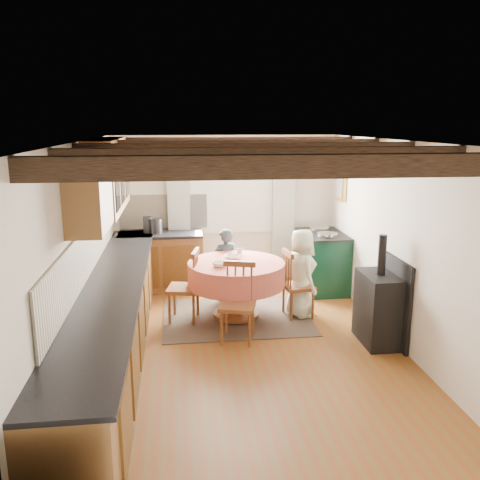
{
  "coord_description": "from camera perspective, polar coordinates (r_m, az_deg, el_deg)",
  "views": [
    {
      "loc": [
        -0.77,
        -5.37,
        2.6
      ],
      "look_at": [
        0.0,
        0.8,
        1.15
      ],
      "focal_mm": 37.94,
      "sensor_mm": 36.0,
      "label": 1
    }
  ],
  "objects": [
    {
      "name": "floor",
      "position": [
        6.02,
        0.97,
        -12.48
      ],
      "size": [
        3.6,
        5.5,
        0.0
      ],
      "primitive_type": "cube",
      "color": "brown",
      "rests_on": "ground"
    },
    {
      "name": "ceiling",
      "position": [
        5.43,
        1.07,
        11.0
      ],
      "size": [
        3.6,
        5.5,
        0.0
      ],
      "primitive_type": "cube",
      "color": "white",
      "rests_on": "ground"
    },
    {
      "name": "wall_back",
      "position": [
        8.28,
        -1.68,
        3.39
      ],
      "size": [
        3.6,
        0.0,
        2.4
      ],
      "primitive_type": "cube",
      "color": "silver",
      "rests_on": "ground"
    },
    {
      "name": "wall_front",
      "position": [
        3.07,
        8.49,
        -14.18
      ],
      "size": [
        3.6,
        0.0,
        2.4
      ],
      "primitive_type": "cube",
      "color": "silver",
      "rests_on": "ground"
    },
    {
      "name": "wall_left",
      "position": [
        5.65,
        -17.39,
        -1.85
      ],
      "size": [
        0.0,
        5.5,
        2.4
      ],
      "primitive_type": "cube",
      "color": "silver",
      "rests_on": "ground"
    },
    {
      "name": "wall_right",
      "position": [
        6.12,
        17.95,
        -0.76
      ],
      "size": [
        0.0,
        5.5,
        2.4
      ],
      "primitive_type": "cube",
      "color": "silver",
      "rests_on": "ground"
    },
    {
      "name": "beam_a",
      "position": [
        3.47,
        5.79,
        8.24
      ],
      "size": [
        3.6,
        0.16,
        0.16
      ],
      "primitive_type": "cube",
      "color": "#3C281A",
      "rests_on": "ceiling"
    },
    {
      "name": "beam_b",
      "position": [
        4.45,
        2.91,
        9.36
      ],
      "size": [
        3.6,
        0.16,
        0.16
      ],
      "primitive_type": "cube",
      "color": "#3C281A",
      "rests_on": "ceiling"
    },
    {
      "name": "beam_c",
      "position": [
        5.44,
        1.06,
        10.06
      ],
      "size": [
        3.6,
        0.16,
        0.16
      ],
      "primitive_type": "cube",
      "color": "#3C281A",
      "rests_on": "ceiling"
    },
    {
      "name": "beam_d",
      "position": [
        6.43,
        -0.22,
        10.53
      ],
      "size": [
        3.6,
        0.16,
        0.16
      ],
      "primitive_type": "cube",
      "color": "#3C281A",
      "rests_on": "ceiling"
    },
    {
      "name": "beam_e",
      "position": [
        7.42,
        -1.17,
        10.88
      ],
      "size": [
        3.6,
        0.16,
        0.16
      ],
      "primitive_type": "cube",
      "color": "#3C281A",
      "rests_on": "ceiling"
    },
    {
      "name": "splash_left",
      "position": [
        5.93,
        -16.71,
        -1.1
      ],
      "size": [
        0.02,
        4.5,
        0.55
      ],
      "primitive_type": "cube",
      "color": "beige",
      "rests_on": "wall_left"
    },
    {
      "name": "splash_back",
      "position": [
        8.23,
        -8.62,
        3.18
      ],
      "size": [
        1.4,
        0.02,
        0.55
      ],
      "primitive_type": "cube",
      "color": "beige",
      "rests_on": "wall_back"
    },
    {
      "name": "base_cabinet_left",
      "position": [
        5.84,
        -13.94,
        -9.01
      ],
      "size": [
        0.6,
        5.3,
        0.88
      ],
      "primitive_type": "cube",
      "color": "brown",
      "rests_on": "floor"
    },
    {
      "name": "base_cabinet_back",
      "position": [
        8.12,
        -8.84,
        -2.46
      ],
      "size": [
        1.3,
        0.6,
        0.88
      ],
      "primitive_type": "cube",
      "color": "brown",
      "rests_on": "floor"
    },
    {
      "name": "worktop_left",
      "position": [
        5.68,
        -14.0,
        -4.7
      ],
      "size": [
        0.64,
        5.3,
        0.04
      ],
      "primitive_type": "cube",
      "color": "black",
      "rests_on": "base_cabinet_left"
    },
    {
      "name": "worktop_back",
      "position": [
        7.99,
        -8.96,
        0.68
      ],
      "size": [
        1.3,
        0.64,
        0.04
      ],
      "primitive_type": "cube",
      "color": "black",
      "rests_on": "base_cabinet_back"
    },
    {
      "name": "wall_cabinet_glass",
      "position": [
        6.66,
        -14.61,
        7.1
      ],
      "size": [
        0.34,
        1.8,
        0.9
      ],
      "primitive_type": "cube",
      "color": "brown",
      "rests_on": "wall_left"
    },
    {
      "name": "wall_cabinet_solid",
      "position": [
        5.19,
        -16.63,
        4.82
      ],
      "size": [
        0.34,
        0.9,
        0.7
      ],
      "primitive_type": "cube",
      "color": "brown",
      "rests_on": "wall_left"
    },
    {
      "name": "window_frame",
      "position": [
        8.22,
        -0.99,
        6.13
      ],
      "size": [
        1.34,
        0.03,
        1.54
      ],
      "primitive_type": "cube",
      "color": "white",
      "rests_on": "wall_back"
    },
    {
      "name": "window_pane",
      "position": [
        8.22,
        -0.99,
        6.14
      ],
      "size": [
        1.2,
        0.01,
        1.4
      ],
      "primitive_type": "cube",
      "color": "white",
      "rests_on": "wall_back"
    },
    {
      "name": "curtain_left",
      "position": [
        8.16,
        -6.86,
        2.44
      ],
      "size": [
        0.35,
        0.1,
        2.1
      ],
      "primitive_type": "cube",
      "color": "silver",
      "rests_on": "wall_back"
    },
    {
      "name": "curtain_right",
      "position": [
        8.34,
        4.91,
        2.72
      ],
      "size": [
        0.35,
        0.1,
        2.1
      ],
      "primitive_type": "cube",
      "color": "silver",
      "rests_on": "wall_back"
    },
    {
      "name": "curtain_rod",
      "position": [
        8.08,
        -0.94,
        10.29
      ],
      "size": [
        2.0,
        0.03,
        0.03
      ],
      "primitive_type": "cylinder",
      "rotation": [
        0.0,
        1.57,
        0.0
      ],
      "color": "black",
      "rests_on": "wall_back"
    },
    {
      "name": "wall_picture",
      "position": [
        8.13,
        11.21,
        6.52
      ],
      "size": [
        0.04,
        0.5,
        0.6
      ],
      "primitive_type": "cube",
      "color": "gold",
      "rests_on": "wall_right"
    },
    {
      "name": "wall_plate",
      "position": [
        8.34,
        5.57,
        6.87
      ],
      "size": [
        0.3,
        0.02,
        0.3
      ],
      "primitive_type": "cylinder",
      "rotation": [
        1.57,
        0.0,
        0.0
      ],
      "color": "silver",
      "rests_on": "wall_back"
    },
    {
      "name": "rug",
      "position": [
        6.99,
        -0.42,
        -8.65
      ],
      "size": [
        1.98,
        1.54,
        0.01
      ],
      "primitive_type": "cube",
      "color": "#43332A",
      "rests_on": "floor"
    },
    {
      "name": "dining_table",
      "position": [
        6.86,
        -0.42,
        -5.66
      ],
      "size": [
        1.3,
        1.3,
        0.78
      ],
      "primitive_type": null,
      "color": "#C06C5F",
      "rests_on": "floor"
    },
    {
      "name": "chair_near",
      "position": [
        6.12,
        -0.29,
        -7.12
      ],
      "size": [
        0.51,
        0.53,
        0.97
      ],
      "primitive_type": null,
      "rotation": [
        0.0,
        0.0,
        -0.27
      ],
      "color": "brown",
      "rests_on": "floor"
    },
    {
      "name": "chair_left",
      "position": [
        6.77,
        -6.4,
        -5.13
      ],
      "size": [
        0.51,
        0.5,
        0.98
      ],
      "primitive_type": null,
      "rotation": [
        0.0,
        0.0,
        -1.77
      ],
      "color": "brown",
      "rests_on": "floor"
    },
    {
      "name": "chair_right",
      "position": [
        6.93,
        6.59,
        -4.89
      ],
      "size": [
        0.46,
        0.44,
        0.94
      ],
      "primitive_type": null,
      "rotation": [
        0.0,
        0.0,
        1.68
      ],
      "color": "brown",
      "rests_on": "floor"
    },
    {
      "name": "aga_range",
      "position": [
        8.1,
        9.21,
        -2.32
      ],
      "size": [
        0.65,
        1.01,
        0.93
      ],
      "primitive_type": null,
      "color": "black",
      "rests_on": "floor"
    },
    {
      "name": "cast_iron_stove",
      "position": [
        6.25,
        15.44,
        -5.41
      ],
      "size": [
        0.4,
        0.66,
        1.33
      ],
      "primitive_type": null,
      "color": "black",
      "rests_on": "floor"
    },
    {
      "name": "child_far",
      "position": [
        7.47,
        -1.67,
        -2.82
      ],
      "size": [
        0.45,
        0.36,
        1.09
      ],
      "primitive_type": "imported",
      "rotation": [
        0.0,
        0.0,
        3.4
      ],
      "color": "#2B3B40",
      "rests_on": "floor"
    },
    {
      "name": "child_right",
      "position": [
        6.92,
        6.9,
        -3.72
      ],
      "size": [
        0.49,
        0.65,
        1.21
      ],
      "primitive_type": "imported",
      "rotation": [
        0.0,
        0.0,
        1.76
      ],
      "color": "white",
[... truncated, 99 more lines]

